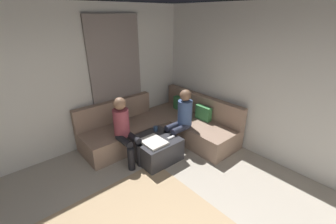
% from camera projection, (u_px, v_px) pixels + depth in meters
% --- Properties ---
extents(wall_back, '(6.00, 0.12, 2.70)m').
position_uv_depth(wall_back, '(298.00, 93.00, 3.55)').
color(wall_back, silver).
rests_on(wall_back, ground_plane).
extents(wall_left, '(0.12, 6.00, 2.70)m').
position_uv_depth(wall_left, '(46.00, 87.00, 3.81)').
color(wall_left, silver).
rests_on(wall_left, ground_plane).
extents(curtain_panel, '(0.06, 1.10, 2.50)m').
position_uv_depth(curtain_panel, '(117.00, 80.00, 4.56)').
color(curtain_panel, gray).
rests_on(curtain_panel, ground_plane).
extents(sectional_couch, '(2.10, 2.55, 0.87)m').
position_uv_depth(sectional_couch, '(163.00, 127.00, 4.78)').
color(sectional_couch, '#9E7F6B').
rests_on(sectional_couch, ground_plane).
extents(ottoman, '(0.76, 0.76, 0.42)m').
position_uv_depth(ottoman, '(156.00, 148.00, 4.15)').
color(ottoman, '#333338').
rests_on(ottoman, ground_plane).
extents(folded_blanket, '(0.44, 0.36, 0.04)m').
position_uv_depth(folded_blanket, '(153.00, 142.00, 3.92)').
color(folded_blanket, white).
rests_on(folded_blanket, ottoman).
extents(coffee_mug, '(0.08, 0.08, 0.10)m').
position_uv_depth(coffee_mug, '(156.00, 129.00, 4.31)').
color(coffee_mug, '#334C72').
rests_on(coffee_mug, ottoman).
extents(game_remote, '(0.05, 0.15, 0.02)m').
position_uv_depth(game_remote, '(171.00, 137.00, 4.07)').
color(game_remote, white).
rests_on(game_remote, ottoman).
extents(person_on_couch_back, '(0.30, 0.60, 1.20)m').
position_uv_depth(person_on_couch_back, '(181.00, 118.00, 4.32)').
color(person_on_couch_back, '#2D3347').
rests_on(person_on_couch_back, ground_plane).
extents(person_on_couch_side, '(0.60, 0.30, 1.20)m').
position_uv_depth(person_on_couch_side, '(125.00, 128.00, 3.93)').
color(person_on_couch_side, black).
rests_on(person_on_couch_side, ground_plane).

